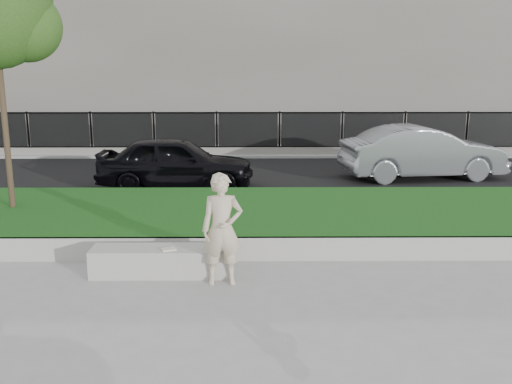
{
  "coord_description": "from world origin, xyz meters",
  "views": [
    {
      "loc": [
        0.62,
        -7.96,
        3.16
      ],
      "look_at": [
        0.69,
        1.2,
        1.13
      ],
      "focal_mm": 40.0,
      "sensor_mm": 36.0,
      "label": 1
    }
  ],
  "objects_px": {
    "stone_bench": "(161,261)",
    "book": "(169,249)",
    "car_dark": "(176,162)",
    "car_silver": "(423,152)",
    "man": "(222,229)"
  },
  "relations": [
    {
      "from": "car_silver",
      "to": "book",
      "type": "bearing_deg",
      "value": 133.62
    },
    {
      "from": "car_dark",
      "to": "car_silver",
      "type": "bearing_deg",
      "value": -79.13
    },
    {
      "from": "stone_bench",
      "to": "car_dark",
      "type": "distance_m",
      "value": 6.26
    },
    {
      "from": "stone_bench",
      "to": "car_dark",
      "type": "bearing_deg",
      "value": 95.16
    },
    {
      "from": "car_silver",
      "to": "stone_bench",
      "type": "bearing_deg",
      "value": 132.57
    },
    {
      "from": "car_dark",
      "to": "stone_bench",
      "type": "bearing_deg",
      "value": -174.7
    },
    {
      "from": "book",
      "to": "car_dark",
      "type": "bearing_deg",
      "value": 72.99
    },
    {
      "from": "stone_bench",
      "to": "book",
      "type": "bearing_deg",
      "value": -37.17
    },
    {
      "from": "car_dark",
      "to": "car_silver",
      "type": "height_order",
      "value": "car_silver"
    },
    {
      "from": "stone_bench",
      "to": "man",
      "type": "bearing_deg",
      "value": -19.97
    },
    {
      "from": "man",
      "to": "car_silver",
      "type": "height_order",
      "value": "man"
    },
    {
      "from": "book",
      "to": "car_dark",
      "type": "xyz_separation_m",
      "value": [
        -0.7,
        6.33,
        0.28
      ]
    },
    {
      "from": "car_dark",
      "to": "book",
      "type": "bearing_deg",
      "value": -173.51
    },
    {
      "from": "man",
      "to": "stone_bench",
      "type": "bearing_deg",
      "value": 155.21
    },
    {
      "from": "man",
      "to": "car_dark",
      "type": "bearing_deg",
      "value": 98.32
    }
  ]
}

